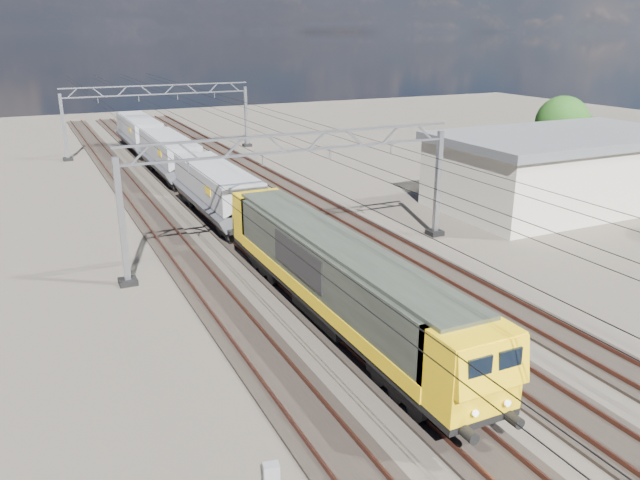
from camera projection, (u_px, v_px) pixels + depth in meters
name	position (u px, v px, depth m)	size (l,w,h in m)	color
ground	(329.00, 281.00, 32.37)	(160.00, 160.00, 0.00)	#29241F
track_outer_west	(217.00, 300.00, 29.88)	(2.60, 140.00, 0.30)	black
track_loco	(294.00, 286.00, 31.52)	(2.60, 140.00, 0.30)	black
track_inner_east	(363.00, 273.00, 33.16)	(2.60, 140.00, 0.30)	black
track_outer_east	(425.00, 262.00, 34.80)	(2.60, 140.00, 0.30)	black
catenary_gantry_mid	(297.00, 191.00, 34.55)	(19.90, 0.90, 7.11)	#8F939C
catenary_gantry_far	(160.00, 116.00, 65.34)	(19.90, 0.90, 7.11)	#8F939C
overhead_wires	(270.00, 146.00, 37.39)	(12.03, 140.00, 0.53)	black
locomotive	(335.00, 275.00, 26.88)	(2.76, 21.10, 3.62)	black
hopper_wagon_lead	(216.00, 189.00, 42.05)	(3.38, 13.00, 3.25)	black
hopper_wagon_mid	(169.00, 154.00, 54.19)	(3.38, 13.00, 3.25)	black
hopper_wagon_third	(139.00, 131.00, 66.34)	(3.38, 13.00, 3.25)	black
trackside_cabinet	(271.00, 474.00, 16.73)	(0.49, 0.41, 1.30)	#8F939C
industrial_shed	(561.00, 169.00, 45.65)	(18.60, 10.60, 5.40)	beige
tree_far	(566.00, 125.00, 55.18)	(5.20, 4.80, 7.01)	#3A2A1A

